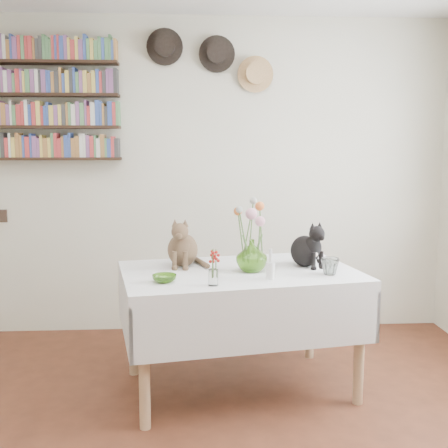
{
  "coord_description": "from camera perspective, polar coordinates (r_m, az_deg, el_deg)",
  "views": [
    {
      "loc": [
        -0.06,
        -2.25,
        1.51
      ],
      "look_at": [
        0.13,
        0.97,
        1.05
      ],
      "focal_mm": 45.0,
      "sensor_mm": 36.0,
      "label": 1
    }
  ],
  "objects": [
    {
      "name": "room",
      "position": [
        2.27,
        -1.81,
        1.56
      ],
      "size": [
        4.08,
        4.58,
        2.58
      ],
      "color": "brown",
      "rests_on": "ground"
    },
    {
      "name": "dining_table",
      "position": [
        3.46,
        1.57,
        -7.72
      ],
      "size": [
        1.54,
        1.14,
        0.75
      ],
      "color": "white",
      "rests_on": "room"
    },
    {
      "name": "tabby_cat",
      "position": [
        3.53,
        -4.22,
        -1.72
      ],
      "size": [
        0.24,
        0.29,
        0.31
      ],
      "primitive_type": null,
      "rotation": [
        0.0,
        0.0,
        -0.13
      ],
      "color": "brown",
      "rests_on": "dining_table"
    },
    {
      "name": "black_cat",
      "position": [
        3.55,
        8.23,
        -1.9
      ],
      "size": [
        0.29,
        0.31,
        0.29
      ],
      "primitive_type": null,
      "rotation": [
        0.0,
        0.0,
        0.52
      ],
      "color": "black",
      "rests_on": "dining_table"
    },
    {
      "name": "flower_vase",
      "position": [
        3.37,
        2.83,
        -3.22
      ],
      "size": [
        0.2,
        0.2,
        0.19
      ],
      "primitive_type": "imported",
      "rotation": [
        0.0,
        0.0,
        -0.05
      ],
      "color": "#8BC74D",
      "rests_on": "dining_table"
    },
    {
      "name": "green_bowl",
      "position": [
        3.14,
        -6.08,
        -5.52
      ],
      "size": [
        0.14,
        0.14,
        0.04
      ],
      "primitive_type": "imported",
      "rotation": [
        0.0,
        0.0,
        0.02
      ],
      "color": "#8BC74D",
      "rests_on": "dining_table"
    },
    {
      "name": "drinking_glass",
      "position": [
        3.35,
        10.7,
        -4.26
      ],
      "size": [
        0.13,
        0.13,
        0.1
      ],
      "primitive_type": "imported",
      "rotation": [
        0.0,
        0.0,
        -0.25
      ],
      "color": "white",
      "rests_on": "dining_table"
    },
    {
      "name": "candlestick",
      "position": [
        3.19,
        4.72,
        -4.58
      ],
      "size": [
        0.05,
        0.05,
        0.17
      ],
      "color": "white",
      "rests_on": "dining_table"
    },
    {
      "name": "berry_jar",
      "position": [
        3.03,
        -1.1,
        -4.45
      ],
      "size": [
        0.06,
        0.06,
        0.22
      ],
      "color": "white",
      "rests_on": "dining_table"
    },
    {
      "name": "porcelain_figurine",
      "position": [
        3.49,
        9.22,
        -3.77
      ],
      "size": [
        0.06,
        0.06,
        0.11
      ],
      "color": "white",
      "rests_on": "dining_table"
    },
    {
      "name": "flower_bouquet",
      "position": [
        3.34,
        2.78,
        0.94
      ],
      "size": [
        0.17,
        0.12,
        0.39
      ],
      "color": "#4C7233",
      "rests_on": "flower_vase"
    },
    {
      "name": "bookshelf_unit",
      "position": [
        4.54,
        -17.0,
        11.95
      ],
      "size": [
        1.0,
        0.16,
        0.91
      ],
      "color": "black",
      "rests_on": "room"
    },
    {
      "name": "wall_hats",
      "position": [
        4.49,
        -1.16,
        16.51
      ],
      "size": [
        0.98,
        0.09,
        0.48
      ],
      "color": "black",
      "rests_on": "room"
    }
  ]
}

